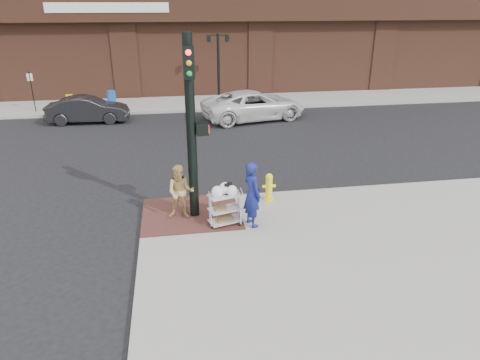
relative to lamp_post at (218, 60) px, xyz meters
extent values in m
plane|color=black|center=(-2.00, -16.00, -2.62)|extent=(220.00, 220.00, 0.00)
cube|color=#999691|center=(10.50, 16.00, -2.54)|extent=(65.00, 36.00, 0.15)
cube|color=#4B2723|center=(-2.60, -15.10, -2.46)|extent=(2.80, 2.40, 0.01)
cylinder|color=black|center=(0.00, 0.00, -0.47)|extent=(0.16, 0.16, 4.00)
cube|color=black|center=(0.00, 0.00, 1.43)|extent=(1.20, 0.06, 0.06)
cube|color=black|center=(-0.55, 0.00, 1.23)|extent=(0.22, 0.22, 0.35)
cube|color=black|center=(0.55, 0.00, 1.23)|extent=(0.22, 0.22, 0.35)
cylinder|color=black|center=(-10.50, -1.00, -1.37)|extent=(0.05, 0.05, 2.20)
cylinder|color=black|center=(-2.50, -15.20, 0.03)|extent=(0.26, 0.26, 5.00)
cube|color=black|center=(-2.20, -15.20, 0.08)|extent=(0.32, 0.28, 0.34)
cube|color=#FF260C|center=(-2.04, -15.20, 0.08)|extent=(0.02, 0.18, 0.22)
cube|color=black|center=(-2.50, -15.48, 1.83)|extent=(0.28, 0.18, 0.80)
imported|color=navy|center=(-0.99, -16.04, -1.55)|extent=(0.64, 0.78, 1.83)
imported|color=tan|center=(-2.87, -15.28, -1.69)|extent=(0.85, 0.71, 1.57)
imported|color=black|center=(-7.25, -3.36, -1.94)|extent=(4.15, 1.57, 1.35)
imported|color=silver|center=(1.39, -4.15, -1.85)|extent=(5.93, 3.67, 1.53)
cube|color=#B0AFB5|center=(-1.71, -15.89, -1.60)|extent=(0.96, 0.69, 0.03)
cube|color=#B0AFB5|center=(-1.71, -15.89, -2.01)|extent=(0.96, 0.69, 0.03)
cube|color=#B0AFB5|center=(-1.71, -15.89, -2.36)|extent=(0.96, 0.69, 0.03)
cube|color=black|center=(-1.62, -15.84, -1.44)|extent=(0.21, 0.13, 0.31)
cube|color=brown|center=(-1.83, -15.89, -1.96)|extent=(0.29, 0.33, 0.08)
cube|color=brown|center=(-1.71, -15.89, -2.31)|extent=(0.44, 0.34, 0.07)
cylinder|color=#F6F114|center=(-0.18, -14.56, -2.43)|extent=(0.29, 0.29, 0.08)
cylinder|color=#F6F114|center=(-0.18, -14.56, -2.06)|extent=(0.21, 0.21, 0.64)
sphere|color=#F6F114|center=(-0.18, -14.56, -1.70)|extent=(0.23, 0.23, 0.23)
cylinder|color=#F6F114|center=(-0.18, -14.56, -2.00)|extent=(0.41, 0.09, 0.09)
cube|color=yellow|center=(-8.57, -1.11, -2.02)|extent=(0.45, 0.42, 0.89)
cube|color=#1949A7|center=(-6.35, -0.71, -1.97)|extent=(0.53, 0.51, 0.99)
camera|label=1|loc=(-3.00, -26.25, 3.17)|focal=32.00mm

